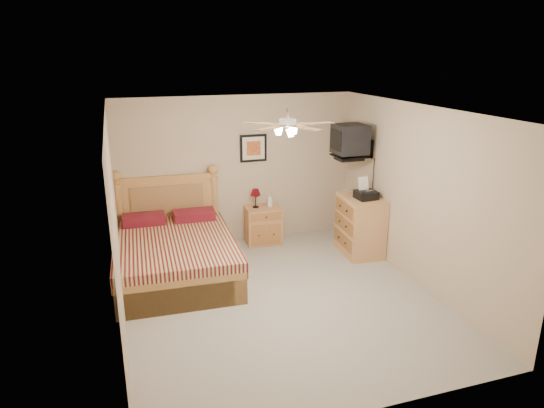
{
  "coord_description": "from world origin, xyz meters",
  "views": [
    {
      "loc": [
        -1.9,
        -5.48,
        3.17
      ],
      "look_at": [
        0.17,
        0.9,
        1.05
      ],
      "focal_mm": 32.0,
      "sensor_mm": 36.0,
      "label": 1
    }
  ],
  "objects": [
    {
      "name": "lotion_bottle",
      "position": [
        0.49,
        2.01,
        0.75
      ],
      "size": [
        0.1,
        0.1,
        0.22
      ],
      "primitive_type": "imported",
      "rotation": [
        0.0,
        0.0,
        -0.24
      ],
      "color": "white",
      "rests_on": "nightstand"
    },
    {
      "name": "fax_machine",
      "position": [
        1.74,
        0.98,
        1.12
      ],
      "size": [
        0.32,
        0.34,
        0.33
      ],
      "primitive_type": null,
      "rotation": [
        0.0,
        0.0,
        0.05
      ],
      "color": "black",
      "rests_on": "dresser"
    },
    {
      "name": "magazine_lower",
      "position": [
        1.64,
        1.41,
        0.97
      ],
      "size": [
        0.27,
        0.31,
        0.02
      ],
      "primitive_type": "imported",
      "rotation": [
        0.0,
        0.0,
        0.38
      ],
      "color": "#BBB095",
      "rests_on": "dresser"
    },
    {
      "name": "wall_back",
      "position": [
        0.0,
        2.25,
        1.25
      ],
      "size": [
        4.0,
        0.04,
        2.5
      ],
      "primitive_type": "cube",
      "color": "#C1AA8E",
      "rests_on": "ground"
    },
    {
      "name": "magazine_upper",
      "position": [
        1.64,
        1.41,
        0.99
      ],
      "size": [
        0.21,
        0.28,
        0.02
      ],
      "primitive_type": "imported",
      "rotation": [
        0.0,
        0.0,
        -0.04
      ],
      "color": "tan",
      "rests_on": "magazine_lower"
    },
    {
      "name": "nightstand",
      "position": [
        0.37,
        2.0,
        0.32
      ],
      "size": [
        0.62,
        0.48,
        0.64
      ],
      "primitive_type": "cube",
      "rotation": [
        0.0,
        0.0,
        -0.07
      ],
      "color": "#AD733B",
      "rests_on": "ground"
    },
    {
      "name": "ceiling_fan",
      "position": [
        0.0,
        -0.2,
        2.36
      ],
      "size": [
        1.14,
        1.14,
        0.28
      ],
      "primitive_type": null,
      "color": "white",
      "rests_on": "ceiling"
    },
    {
      "name": "wall_front",
      "position": [
        0.0,
        -2.25,
        1.25
      ],
      "size": [
        4.0,
        0.04,
        2.5
      ],
      "primitive_type": "cube",
      "color": "#C1AA8E",
      "rests_on": "ground"
    },
    {
      "name": "table_lamp",
      "position": [
        0.25,
        2.05,
        0.8
      ],
      "size": [
        0.19,
        0.19,
        0.33
      ],
      "primitive_type": null,
      "rotation": [
        0.0,
        0.0,
        -0.1
      ],
      "color": "#5B0913",
      "rests_on": "nightstand"
    },
    {
      "name": "dresser",
      "position": [
        1.73,
        1.09,
        0.48
      ],
      "size": [
        0.62,
        0.85,
        0.96
      ],
      "primitive_type": "cube",
      "rotation": [
        0.0,
        0.0,
        -0.07
      ],
      "color": "tan",
      "rests_on": "ground"
    },
    {
      "name": "wall_tv",
      "position": [
        1.75,
        1.34,
        1.81
      ],
      "size": [
        0.56,
        0.46,
        0.58
      ],
      "primitive_type": null,
      "color": "black",
      "rests_on": "wall_right"
    },
    {
      "name": "ceiling",
      "position": [
        0.0,
        0.0,
        2.5
      ],
      "size": [
        4.0,
        4.5,
        0.04
      ],
      "primitive_type": "cube",
      "color": "white",
      "rests_on": "ground"
    },
    {
      "name": "bed",
      "position": [
        -1.24,
        1.12,
        0.7
      ],
      "size": [
        1.74,
        2.23,
        1.41
      ],
      "primitive_type": null,
      "rotation": [
        0.0,
        0.0,
        -0.04
      ],
      "color": "#AE7B39",
      "rests_on": "ground"
    },
    {
      "name": "floor",
      "position": [
        0.0,
        0.0,
        0.0
      ],
      "size": [
        4.5,
        4.5,
        0.0
      ],
      "primitive_type": "plane",
      "color": "#A09C91",
      "rests_on": "ground"
    },
    {
      "name": "framed_picture",
      "position": [
        0.27,
        2.23,
        1.62
      ],
      "size": [
        0.46,
        0.04,
        0.46
      ],
      "primitive_type": "cube",
      "color": "black",
      "rests_on": "wall_back"
    },
    {
      "name": "wall_left",
      "position": [
        -2.0,
        0.0,
        1.25
      ],
      "size": [
        0.04,
        4.5,
        2.5
      ],
      "primitive_type": "cube",
      "color": "#C1AA8E",
      "rests_on": "ground"
    },
    {
      "name": "wall_right",
      "position": [
        2.0,
        0.0,
        1.25
      ],
      "size": [
        0.04,
        4.5,
        2.5
      ],
      "primitive_type": "cube",
      "color": "#C1AA8E",
      "rests_on": "ground"
    }
  ]
}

